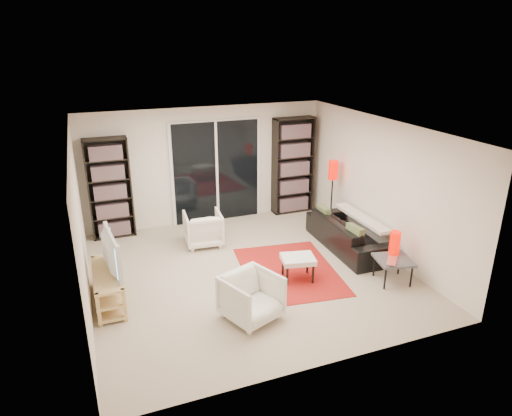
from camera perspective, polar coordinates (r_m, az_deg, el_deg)
The scene contains 20 objects.
floor at distance 7.70m, azimuth -0.94°, elevation -7.96°, with size 5.00×5.00×0.00m, color #B5A68D.
wall_back at distance 9.48m, azimuth -6.22°, elevation 5.31°, with size 5.00×0.02×2.40m, color silver.
wall_front at distance 5.13m, azimuth 8.75°, elevation -8.54°, with size 5.00×0.02×2.40m, color silver.
wall_left at distance 6.82m, azimuth -21.14°, elevation -2.16°, with size 0.02×5.00×2.40m, color silver.
wall_right at distance 8.35m, azimuth 15.35°, elevation 2.56°, with size 0.02×5.00×2.40m, color silver.
ceiling at distance 6.88m, azimuth -1.06°, elevation 9.88°, with size 5.00×5.00×0.02m, color white.
sliding_door at distance 9.54m, azimuth -4.97°, elevation 4.51°, with size 1.92×0.08×2.16m.
bookshelf_left at distance 9.11m, azimuth -17.81°, elevation 2.30°, with size 0.80×0.30×1.95m.
bookshelf_right at distance 10.01m, azimuth 4.67°, elevation 5.28°, with size 0.90×0.30×2.10m.
tv_stand at distance 7.10m, azimuth -17.98°, elevation -9.28°, with size 0.39×1.23×0.50m.
tv at distance 6.86m, azimuth -18.29°, elevation -5.42°, with size 1.01×0.13×0.58m, color black.
rug at distance 7.73m, azimuth 4.12°, elevation -7.82°, with size 1.51×2.04×0.01m, color #AD1B16.
sofa at distance 8.58m, azimuth 11.42°, elevation -3.12°, with size 1.98×0.78×0.58m, color black.
armchair_back at distance 8.60m, azimuth -6.61°, elevation -2.57°, with size 0.67×0.69×0.63m, color white.
armchair_front at distance 6.38m, azimuth -0.56°, elevation -11.10°, with size 0.70×0.72×0.65m, color white.
ottoman at distance 7.35m, azimuth 5.27°, elevation -6.50°, with size 0.60×0.53×0.40m.
side_table at distance 7.57m, azimuth 16.81°, elevation -6.38°, with size 0.64×0.64×0.40m.
laptop at distance 7.43m, azimuth 17.00°, elevation -6.44°, with size 0.34×0.22×0.03m, color silver.
table_lamp at distance 7.65m, azimuth 16.96°, elevation -4.18°, with size 0.17×0.17×0.38m, color #E50C00.
floor_lamp at distance 9.26m, azimuth 9.58°, elevation 3.87°, with size 0.21×0.21×1.39m.
Camera 1 is at (-2.31, -6.36, 3.68)m, focal length 32.00 mm.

